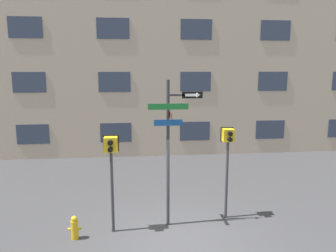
{
  "coord_description": "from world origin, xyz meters",
  "views": [
    {
      "loc": [
        -1.07,
        -7.81,
        4.41
      ],
      "look_at": [
        -0.16,
        0.89,
        2.87
      ],
      "focal_mm": 35.0,
      "sensor_mm": 36.0,
      "label": 1
    }
  ],
  "objects_px": {
    "street_sign_pole": "(171,141)",
    "pedestrian_signal_right": "(228,148)",
    "pedestrian_signal_left": "(111,157)",
    "fire_hydrant": "(75,228)"
  },
  "relations": [
    {
      "from": "pedestrian_signal_right",
      "to": "fire_hydrant",
      "type": "xyz_separation_m",
      "value": [
        -4.28,
        -0.81,
        -1.83
      ]
    },
    {
      "from": "pedestrian_signal_left",
      "to": "fire_hydrant",
      "type": "xyz_separation_m",
      "value": [
        -0.98,
        -0.29,
        -1.82
      ]
    },
    {
      "from": "street_sign_pole",
      "to": "pedestrian_signal_right",
      "type": "xyz_separation_m",
      "value": [
        1.69,
        0.29,
        -0.33
      ]
    },
    {
      "from": "street_sign_pole",
      "to": "pedestrian_signal_left",
      "type": "bearing_deg",
      "value": -171.8
    },
    {
      "from": "pedestrian_signal_left",
      "to": "street_sign_pole",
      "type": "bearing_deg",
      "value": 8.2
    },
    {
      "from": "pedestrian_signal_left",
      "to": "pedestrian_signal_right",
      "type": "distance_m",
      "value": 3.34
    },
    {
      "from": "street_sign_pole",
      "to": "pedestrian_signal_left",
      "type": "height_order",
      "value": "street_sign_pole"
    },
    {
      "from": "street_sign_pole",
      "to": "pedestrian_signal_left",
      "type": "xyz_separation_m",
      "value": [
        -1.61,
        -0.23,
        -0.34
      ]
    },
    {
      "from": "street_sign_pole",
      "to": "pedestrian_signal_left",
      "type": "distance_m",
      "value": 1.66
    },
    {
      "from": "street_sign_pole",
      "to": "pedestrian_signal_right",
      "type": "relative_size",
      "value": 1.51
    }
  ]
}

